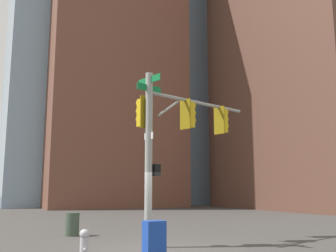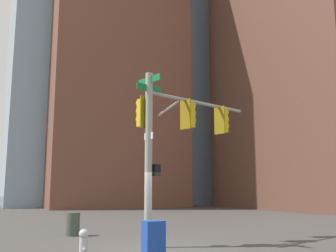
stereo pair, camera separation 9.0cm
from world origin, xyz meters
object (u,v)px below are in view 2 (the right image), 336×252
(signal_pole_assembly, at_px, (172,131))
(newspaper_box, at_px, (153,240))
(fire_hydrant, at_px, (83,244))
(litter_bin, at_px, (73,224))

(signal_pole_assembly, height_order, newspaper_box, signal_pole_assembly)
(signal_pole_assembly, xyz_separation_m, fire_hydrant, (2.18, -3.66, -3.58))
(newspaper_box, bearing_deg, fire_hydrant, -102.45)
(litter_bin, xyz_separation_m, newspaper_box, (6.47, 0.96, 0.05))
(signal_pole_assembly, relative_size, litter_bin, 6.34)
(signal_pole_assembly, xyz_separation_m, newspaper_box, (2.52, -1.78, -3.52))
(signal_pole_assembly, distance_m, fire_hydrant, 5.56)
(litter_bin, bearing_deg, newspaper_box, 8.40)
(signal_pole_assembly, height_order, fire_hydrant, signal_pole_assembly)
(fire_hydrant, bearing_deg, litter_bin, 171.44)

